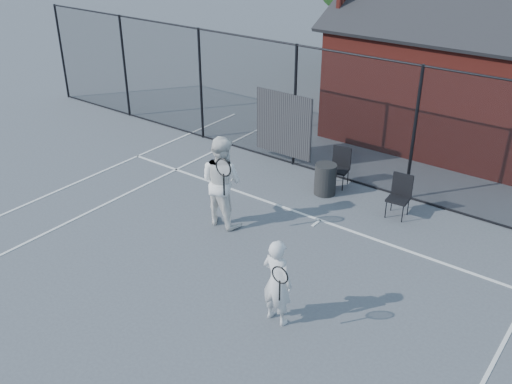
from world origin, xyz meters
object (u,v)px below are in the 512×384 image
Objects in this scene: clubhouse at (457,82)px; chair_left at (398,197)px; chair_right at (339,168)px; player_front at (277,282)px; player_back at (222,181)px; waste_bin at (325,179)px.

chair_left is (0.69, -4.90, -1.16)m from clubhouse.
chair_right is at bearing -102.80° from clubhouse.
player_front is 0.78× the size of player_back.
player_back reaches higher than chair_right.
player_back reaches higher than player_front.
player_back is at bearing -120.39° from chair_right.
player_front reaches higher than chair_right.
clubhouse reaches higher than chair_right.
player_front is 2.07× the size of waste_bin.
chair_left and chair_right have the same top height.
chair_left is (2.75, 2.37, -0.50)m from player_back.
chair_left is 1.76m from chair_right.
clubhouse is 7.58m from player_back.
chair_left is at bearing -82.01° from clubhouse.
chair_left is 1.00× the size of chair_right.
chair_right is (-1.69, 0.50, 0.00)m from chair_left.
player_front reaches higher than waste_bin.
chair_right is 0.51m from waste_bin.
player_back is at bearing -113.24° from waste_bin.
chair_right is (-1.00, -4.40, -1.16)m from clubhouse.
player_front is at bearing -86.42° from clubhouse.
chair_left is at bearing 40.68° from player_back.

